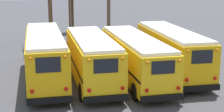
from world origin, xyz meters
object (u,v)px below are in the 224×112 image
Objects in this scene: school_bus_0 at (45,55)px; school_bus_3 at (171,50)px; school_bus_2 at (135,56)px; school_bus_1 at (92,58)px; utility_pole at (109,7)px.

school_bus_0 is 9.02m from school_bus_3.
school_bus_2 is at bearing -166.44° from school_bus_3.
school_bus_0 is at bearing 159.95° from school_bus_1.
school_bus_3 is at bearing 7.79° from school_bus_1.
school_bus_2 is 1.06× the size of school_bus_3.
school_bus_3 is (9.01, -0.27, -0.05)m from school_bus_0.
school_bus_0 reaches higher than school_bus_3.
school_bus_0 is 3.20m from school_bus_1.
school_bus_1 is 6.06m from school_bus_3.
school_bus_1 is at bearing -172.21° from school_bus_3.
school_bus_3 is at bearing -78.72° from utility_pole.
utility_pole is (-2.17, 10.89, 2.20)m from school_bus_3.
school_bus_1 reaches higher than school_bus_2.
utility_pole reaches higher than school_bus_3.
school_bus_1 is 0.87× the size of school_bus_2.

